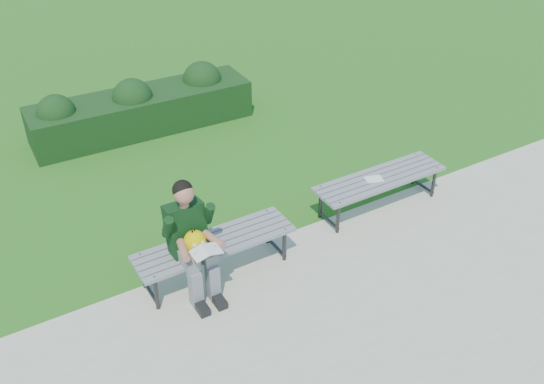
{
  "coord_description": "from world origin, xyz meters",
  "views": [
    {
      "loc": [
        -2.69,
        -5.01,
        4.58
      ],
      "look_at": [
        0.2,
        -0.14,
        0.81
      ],
      "focal_mm": 40.0,
      "sensor_mm": 36.0,
      "label": 1
    }
  ],
  "objects_px": {
    "bench_left": "(215,246)",
    "seated_boy": "(191,237)",
    "bench_right": "(380,181)",
    "hedge": "(142,107)",
    "paper_sheet": "(374,179)"
  },
  "relations": [
    {
      "from": "bench_right",
      "to": "bench_left",
      "type": "bearing_deg",
      "value": -177.32
    },
    {
      "from": "hedge",
      "to": "paper_sheet",
      "type": "height_order",
      "value": "hedge"
    },
    {
      "from": "bench_left",
      "to": "seated_boy",
      "type": "distance_m",
      "value": 0.43
    },
    {
      "from": "bench_left",
      "to": "bench_right",
      "type": "distance_m",
      "value": 2.4
    },
    {
      "from": "bench_right",
      "to": "seated_boy",
      "type": "distance_m",
      "value": 2.72
    },
    {
      "from": "seated_boy",
      "to": "bench_left",
      "type": "bearing_deg",
      "value": 17.45
    },
    {
      "from": "hedge",
      "to": "bench_right",
      "type": "distance_m",
      "value": 4.11
    },
    {
      "from": "bench_left",
      "to": "bench_right",
      "type": "bearing_deg",
      "value": 2.68
    },
    {
      "from": "seated_boy",
      "to": "paper_sheet",
      "type": "relative_size",
      "value": 5.11
    },
    {
      "from": "bench_left",
      "to": "paper_sheet",
      "type": "distance_m",
      "value": 2.3
    },
    {
      "from": "hedge",
      "to": "seated_boy",
      "type": "xyz_separation_m",
      "value": [
        -0.87,
        -3.89,
        0.34
      ]
    },
    {
      "from": "bench_right",
      "to": "paper_sheet",
      "type": "distance_m",
      "value": 0.12
    },
    {
      "from": "bench_right",
      "to": "seated_boy",
      "type": "height_order",
      "value": "seated_boy"
    },
    {
      "from": "hedge",
      "to": "bench_right",
      "type": "relative_size",
      "value": 1.95
    },
    {
      "from": "bench_left",
      "to": "seated_boy",
      "type": "bearing_deg",
      "value": -162.55
    }
  ]
}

